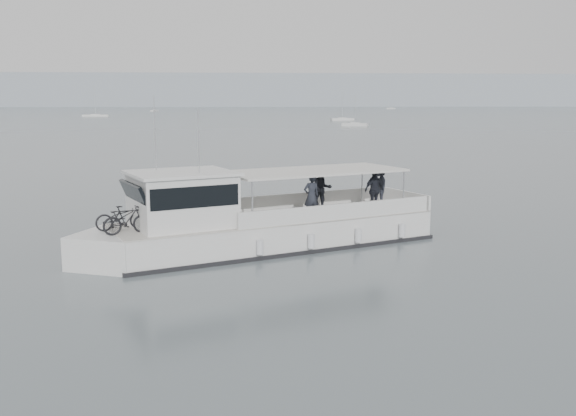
{
  "coord_description": "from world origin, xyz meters",
  "views": [
    {
      "loc": [
        0.83,
        -27.95,
        5.96
      ],
      "look_at": [
        2.84,
        -2.26,
        1.6
      ],
      "focal_mm": 40.0,
      "sensor_mm": 36.0,
      "label": 1
    }
  ],
  "objects": [
    {
      "name": "moored_fleet",
      "position": [
        -27.56,
        196.91,
        0.36
      ],
      "size": [
        442.45,
        349.3,
        10.74
      ],
      "color": "silver",
      "rests_on": "ground"
    },
    {
      "name": "tour_boat",
      "position": [
        1.13,
        -2.78,
        1.04
      ],
      "size": [
        14.6,
        8.72,
        6.34
      ],
      "rotation": [
        0.0,
        0.0,
        0.41
      ],
      "color": "silver",
      "rests_on": "ground"
    },
    {
      "name": "headland",
      "position": [
        0.0,
        560.0,
        14.0
      ],
      "size": [
        1400.0,
        90.0,
        28.0
      ],
      "primitive_type": "cube",
      "color": "#939EA8",
      "rests_on": "ground"
    },
    {
      "name": "ground",
      "position": [
        0.0,
        0.0,
        0.0
      ],
      "size": [
        1400.0,
        1400.0,
        0.0
      ],
      "primitive_type": "plane",
      "color": "#515B5F",
      "rests_on": "ground"
    }
  ]
}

